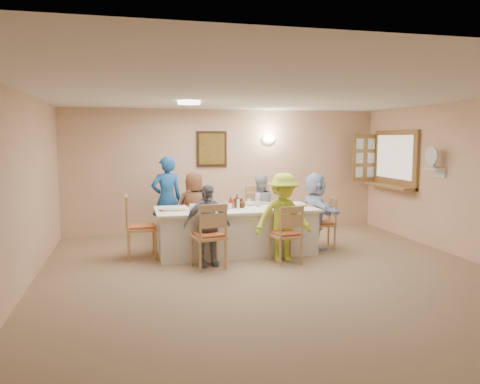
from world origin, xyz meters
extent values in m
plane|color=#947C5F|center=(0.00, 0.00, 0.00)|extent=(7.00, 7.00, 0.00)
plane|color=#D3AB89|center=(0.00, 3.50, 1.25)|extent=(6.50, 0.00, 6.50)
plane|color=#D3AB89|center=(0.00, -3.50, 1.25)|extent=(6.50, 0.00, 6.50)
plane|color=#D3AB89|center=(-3.25, 0.00, 1.25)|extent=(0.00, 7.00, 7.00)
plane|color=white|center=(0.00, 0.00, 2.50)|extent=(7.00, 7.00, 0.00)
cube|color=#412A17|center=(-0.30, 3.47, 1.70)|extent=(0.62, 0.04, 0.72)
cube|color=black|center=(-0.30, 3.45, 1.70)|extent=(0.52, 0.02, 0.62)
ellipsoid|color=white|center=(0.90, 3.44, 1.90)|extent=(0.26, 0.09, 0.18)
cylinder|color=white|center=(-1.00, 1.50, 2.47)|extent=(0.36, 0.36, 0.05)
cube|color=olive|center=(3.21, 2.40, 1.50)|extent=(0.06, 1.50, 1.15)
cube|color=olive|center=(3.09, 2.40, 0.97)|extent=(0.30, 1.50, 0.05)
cube|color=olive|center=(2.95, 3.16, 1.50)|extent=(0.55, 0.04, 1.00)
cube|color=white|center=(3.13, 1.05, 1.40)|extent=(0.22, 0.36, 0.03)
cube|color=white|center=(-0.22, 1.60, 0.38)|extent=(2.65, 1.12, 0.76)
imported|color=brown|center=(-0.82, 2.28, 0.67)|extent=(0.67, 0.45, 1.33)
imported|color=#B7B9C3|center=(0.38, 2.28, 0.64)|extent=(0.67, 0.54, 1.27)
imported|color=gray|center=(-0.82, 0.92, 0.62)|extent=(0.84, 0.57, 1.25)
imported|color=#D2EE3B|center=(0.38, 0.92, 0.69)|extent=(0.89, 0.51, 1.38)
imported|color=#BDD2FB|center=(1.20, 1.60, 0.66)|extent=(1.24, 0.41, 1.33)
imported|color=#1C57A2|center=(-1.27, 2.75, 0.80)|extent=(0.73, 0.61, 1.59)
cube|color=#472B19|center=(-0.82, 1.18, 0.76)|extent=(0.38, 0.28, 0.01)
cylinder|color=white|center=(-0.82, 1.18, 0.77)|extent=(0.23, 0.23, 0.01)
cube|color=gold|center=(-0.64, 1.13, 0.77)|extent=(0.14, 0.14, 0.01)
cube|color=#472B19|center=(0.38, 1.18, 0.76)|extent=(0.37, 0.28, 0.01)
cylinder|color=white|center=(0.38, 1.18, 0.77)|extent=(0.24, 0.24, 0.02)
cube|color=gold|center=(0.56, 1.13, 0.77)|extent=(0.14, 0.14, 0.01)
cube|color=#472B19|center=(-0.82, 2.02, 0.76)|extent=(0.35, 0.26, 0.01)
cylinder|color=white|center=(-0.82, 2.02, 0.77)|extent=(0.24, 0.24, 0.02)
cube|color=gold|center=(-0.64, 1.97, 0.77)|extent=(0.14, 0.14, 0.01)
cube|color=#472B19|center=(0.38, 2.02, 0.76)|extent=(0.35, 0.26, 0.01)
cylinder|color=white|center=(0.38, 2.02, 0.77)|extent=(0.24, 0.24, 0.02)
cube|color=gold|center=(0.56, 1.97, 0.77)|extent=(0.13, 0.13, 0.01)
cube|color=#472B19|center=(-1.32, 1.60, 0.76)|extent=(0.33, 0.25, 0.01)
cylinder|color=white|center=(-1.32, 1.60, 0.77)|extent=(0.24, 0.24, 0.02)
cube|color=gold|center=(-1.14, 1.55, 0.77)|extent=(0.15, 0.15, 0.01)
cube|color=#472B19|center=(0.90, 1.60, 0.76)|extent=(0.34, 0.25, 0.01)
cylinder|color=white|center=(0.90, 1.60, 0.77)|extent=(0.22, 0.22, 0.01)
cube|color=gold|center=(1.08, 1.55, 0.77)|extent=(0.14, 0.14, 0.01)
imported|color=white|center=(-0.99, 1.28, 0.81)|extent=(0.14, 0.14, 0.09)
imported|color=white|center=(0.14, 2.10, 0.80)|extent=(0.13, 0.13, 0.08)
imported|color=white|center=(-0.51, 1.37, 0.78)|extent=(0.29, 0.29, 0.05)
imported|color=white|center=(0.10, 1.86, 0.79)|extent=(0.24, 0.24, 0.06)
imported|color=#9F270D|center=(-0.31, 1.58, 0.86)|extent=(0.14, 0.14, 0.21)
imported|color=#3A240F|center=(-0.20, 1.62, 0.87)|extent=(0.12, 0.12, 0.23)
imported|color=#3A240F|center=(-0.12, 1.60, 0.84)|extent=(0.14, 0.14, 0.16)
cylinder|color=silver|center=(-0.37, 1.65, 0.82)|extent=(0.06, 0.06, 0.10)
camera|label=1|loc=(-1.94, -5.92, 1.91)|focal=35.00mm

